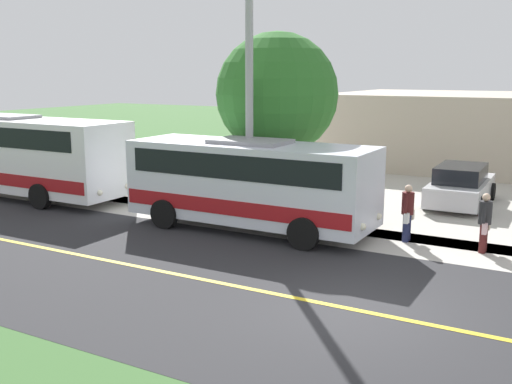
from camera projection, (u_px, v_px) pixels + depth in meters
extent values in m
plane|color=#3D6633|center=(356.00, 310.00, 12.08)|extent=(120.00, 120.00, 0.00)
cube|color=#28282B|center=(356.00, 310.00, 12.08)|extent=(8.00, 100.00, 0.01)
cube|color=#B2ADA3|center=(421.00, 246.00, 16.53)|extent=(2.40, 100.00, 0.01)
cube|color=gold|center=(356.00, 310.00, 12.08)|extent=(0.16, 100.00, 0.00)
cube|color=silver|center=(250.00, 181.00, 18.06)|extent=(2.44, 7.52, 2.27)
cube|color=maroon|center=(251.00, 200.00, 18.18)|extent=(2.48, 7.37, 0.44)
cube|color=black|center=(250.00, 162.00, 17.95)|extent=(2.48, 6.77, 0.70)
cube|color=gray|center=(250.00, 141.00, 17.83)|extent=(1.46, 2.26, 0.12)
cylinder|color=black|center=(337.00, 215.00, 18.19)|extent=(0.25, 0.90, 0.90)
cylinder|color=black|center=(304.00, 234.00, 16.10)|extent=(0.25, 0.90, 0.90)
cylinder|color=black|center=(209.00, 199.00, 20.42)|extent=(0.25, 0.90, 0.90)
cylinder|color=black|center=(164.00, 214.00, 18.34)|extent=(0.25, 0.90, 0.90)
sphere|color=#F2EACC|center=(378.00, 216.00, 16.98)|extent=(0.20, 0.20, 0.20)
sphere|color=#F2EACC|center=(363.00, 227.00, 15.83)|extent=(0.20, 0.20, 0.20)
cylinder|color=black|center=(92.00, 185.00, 23.06)|extent=(0.25, 0.90, 0.90)
cylinder|color=black|center=(40.00, 196.00, 20.93)|extent=(0.25, 0.90, 0.90)
sphere|color=#F2EACC|center=(127.00, 186.00, 21.45)|extent=(0.20, 0.20, 0.20)
sphere|color=#F2EACC|center=(100.00, 193.00, 20.28)|extent=(0.20, 0.20, 0.20)
cylinder|color=#4C1919|center=(484.00, 237.00, 16.01)|extent=(0.18, 0.18, 0.77)
cylinder|color=#4C1919|center=(483.00, 239.00, 15.84)|extent=(0.18, 0.18, 0.77)
cylinder|color=#262628|center=(485.00, 213.00, 15.79)|extent=(0.34, 0.34, 0.61)
sphere|color=beige|center=(486.00, 197.00, 15.71)|extent=(0.21, 0.21, 0.21)
cylinder|color=#262628|center=(486.00, 210.00, 15.94)|extent=(0.26, 0.10, 0.55)
cube|color=beige|center=(488.00, 224.00, 16.06)|extent=(0.20, 0.12, 0.28)
cylinder|color=#262628|center=(484.00, 213.00, 15.63)|extent=(0.26, 0.10, 0.55)
cube|color=beige|center=(485.00, 229.00, 15.62)|extent=(0.20, 0.12, 0.28)
cylinder|color=#1E2347|center=(408.00, 227.00, 17.05)|extent=(0.18, 0.18, 0.79)
cylinder|color=#1E2347|center=(406.00, 228.00, 16.87)|extent=(0.18, 0.18, 0.79)
cylinder|color=#4C1919|center=(408.00, 203.00, 16.82)|extent=(0.34, 0.34, 0.62)
sphere|color=beige|center=(409.00, 189.00, 16.74)|extent=(0.21, 0.21, 0.21)
cylinder|color=#4C1919|center=(410.00, 201.00, 16.97)|extent=(0.27, 0.10, 0.56)
cube|color=beige|center=(411.00, 215.00, 17.09)|extent=(0.20, 0.12, 0.28)
cylinder|color=#4C1919|center=(406.00, 203.00, 16.66)|extent=(0.27, 0.10, 0.56)
cube|color=white|center=(406.00, 218.00, 16.65)|extent=(0.20, 0.12, 0.28)
cylinder|color=#9E9EA3|center=(249.00, 85.00, 18.07)|extent=(0.24, 0.24, 8.62)
cube|color=silver|center=(461.00, 190.00, 21.64)|extent=(4.44, 1.90, 0.70)
cube|color=black|center=(461.00, 173.00, 21.35)|extent=(2.45, 1.58, 0.57)
cylinder|color=black|center=(442.00, 187.00, 23.28)|extent=(0.64, 0.23, 0.64)
cylinder|color=black|center=(492.00, 191.00, 22.45)|extent=(0.64, 0.23, 0.64)
cylinder|color=black|center=(427.00, 200.00, 20.92)|extent=(0.64, 0.23, 0.64)
cylinder|color=black|center=(481.00, 206.00, 20.09)|extent=(0.64, 0.23, 0.64)
cylinder|color=brown|center=(276.00, 174.00, 20.87)|extent=(0.36, 0.36, 2.41)
sphere|color=#2D6B28|center=(277.00, 94.00, 20.33)|extent=(4.15, 4.15, 4.15)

